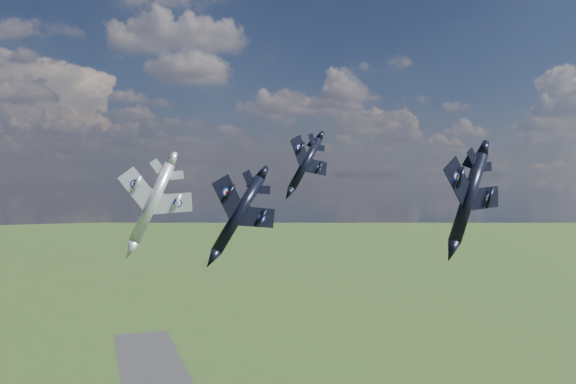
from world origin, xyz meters
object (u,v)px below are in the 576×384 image
object	(u,v)px
jet_lead_navy	(239,214)
jet_left_silver	(152,203)
jet_right_navy	(468,198)
jet_high_navy	(305,164)

from	to	relation	value
jet_lead_navy	jet_left_silver	distance (m)	17.11
jet_right_navy	jet_high_navy	world-z (taller)	jet_high_navy
jet_lead_navy	jet_right_navy	distance (m)	27.33
jet_right_navy	jet_left_silver	xyz separation A→B (m)	(-34.45, 22.76, -1.11)
jet_lead_navy	jet_high_navy	bearing A→B (deg)	40.93
jet_high_navy	jet_left_silver	world-z (taller)	jet_high_navy
jet_right_navy	jet_left_silver	size ratio (longest dim) A/B	0.98
jet_lead_navy	jet_high_navy	world-z (taller)	jet_high_navy
jet_high_navy	jet_left_silver	bearing A→B (deg)	176.99
jet_right_navy	jet_lead_navy	bearing A→B (deg)	150.05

